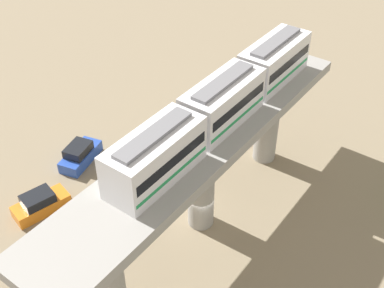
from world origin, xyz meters
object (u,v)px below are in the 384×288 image
at_px(parked_car_orange, 40,204).
at_px(parked_car_yellow, 193,142).
at_px(parked_car_blue, 80,155).
at_px(train, 222,102).

bearing_deg(parked_car_orange, parked_car_yellow, -96.44).
bearing_deg(parked_car_blue, train, 178.39).
relative_size(train, parked_car_orange, 4.54).
xyz_separation_m(train, parked_car_blue, (12.29, 2.76, -8.69)).
distance_m(parked_car_blue, parked_car_yellow, 9.80).
bearing_deg(parked_car_yellow, train, 132.97).
bearing_deg(parked_car_yellow, parked_car_blue, 37.78).
distance_m(parked_car_orange, parked_car_yellow, 13.88).
bearing_deg(parked_car_yellow, parked_car_orange, 60.71).
distance_m(train, parked_car_orange, 16.07).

